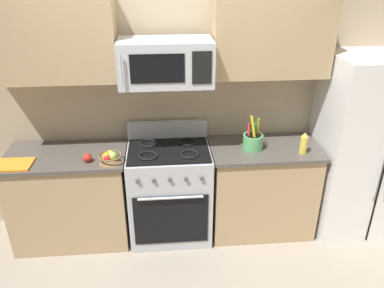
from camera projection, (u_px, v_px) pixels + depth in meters
name	position (u px, v px, depth m)	size (l,w,h in m)	color
ground_plane	(173.00, 276.00, 3.32)	(16.00, 16.00, 0.00)	gray
wall_back	(166.00, 97.00, 3.62)	(8.00, 0.10, 2.60)	tan
counter_left	(71.00, 198.00, 3.59)	(1.08, 0.59, 0.91)	tan
range_oven	(170.00, 191.00, 3.66)	(0.76, 0.64, 1.09)	#B2B5BA
counter_right	(261.00, 189.00, 3.73)	(1.01, 0.59, 0.91)	tan
refrigerator	(366.00, 147.00, 3.61)	(0.89, 0.71, 1.75)	silver
microwave	(166.00, 62.00, 3.13)	(0.77, 0.44, 0.37)	#B2B5BA
upper_cabinets_left	(49.00, 40.00, 3.09)	(1.07, 0.34, 0.67)	tan
upper_cabinets_right	(271.00, 36.00, 3.23)	(1.00, 0.34, 0.67)	tan
utensil_crock	(253.00, 141.00, 3.47)	(0.18, 0.18, 0.34)	#59AD66
fruit_basket	(110.00, 158.00, 3.25)	(0.20, 0.20, 0.10)	brown
apple_loose	(87.00, 158.00, 3.26)	(0.08, 0.08, 0.08)	red
cutting_board	(9.00, 165.00, 3.22)	(0.38, 0.23, 0.02)	orange
bottle_oil	(304.00, 143.00, 3.38)	(0.06, 0.06, 0.22)	gold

